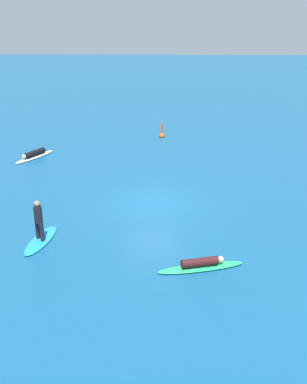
% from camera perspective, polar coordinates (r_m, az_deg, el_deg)
% --- Properties ---
extents(ground_plane, '(120.00, 120.00, 0.00)m').
position_cam_1_polar(ground_plane, '(23.05, 0.00, -1.15)').
color(ground_plane, navy).
rests_on(ground_plane, ground).
extents(surfer_on_green_board, '(3.29, 1.29, 0.43)m').
position_cam_1_polar(surfer_on_green_board, '(17.66, 5.68, -8.64)').
color(surfer_on_green_board, '#23B266').
rests_on(surfer_on_green_board, ground_plane).
extents(surfer_on_blue_board, '(1.25, 2.66, 1.78)m').
position_cam_1_polar(surfer_on_blue_board, '(19.77, -13.38, -4.60)').
color(surfer_on_blue_board, '#1E8CD1').
rests_on(surfer_on_blue_board, ground_plane).
extents(surfer_on_white_board, '(2.07, 2.87, 0.46)m').
position_cam_1_polar(surfer_on_white_board, '(30.13, -14.00, 4.30)').
color(surfer_on_white_board, white).
rests_on(surfer_on_white_board, ground_plane).
extents(marker_buoy, '(0.40, 0.40, 1.10)m').
position_cam_1_polar(marker_buoy, '(33.54, 1.01, 6.86)').
color(marker_buoy, '#E55119').
rests_on(marker_buoy, ground_plane).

